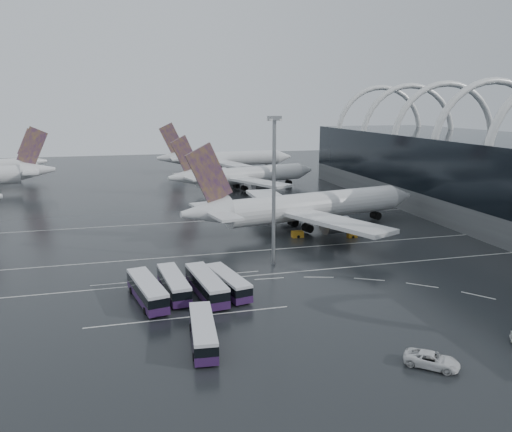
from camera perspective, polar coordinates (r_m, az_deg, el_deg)
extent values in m
plane|color=black|center=(90.37, 6.44, -5.76)|extent=(420.00, 420.00, 0.00)
torus|color=white|center=(140.40, 25.09, 7.27)|extent=(33.80, 1.80, 33.80)
torus|color=white|center=(155.46, 20.63, 8.08)|extent=(33.80, 1.80, 33.80)
torus|color=white|center=(171.31, 16.97, 8.70)|extent=(33.80, 1.80, 33.80)
torus|color=white|center=(187.74, 13.92, 9.19)|extent=(33.80, 1.80, 33.80)
cube|color=silver|center=(88.61, 6.90, -6.15)|extent=(120.00, 0.25, 0.01)
cube|color=silver|center=(101.12, 4.00, -3.68)|extent=(120.00, 0.25, 0.01)
cube|color=silver|center=(127.08, -0.04, -0.22)|extent=(120.00, 0.25, 0.01)
cube|color=silver|center=(70.29, -7.56, -11.36)|extent=(28.00, 0.25, 0.01)
cube|color=silver|center=(85.07, -8.95, -7.03)|extent=(28.00, 0.25, 0.01)
cylinder|color=silver|center=(116.70, 6.87, 1.23)|extent=(44.59, 15.29, 6.15)
cone|color=silver|center=(132.23, 16.07, 2.18)|extent=(7.51, 7.35, 6.15)
cone|color=silver|center=(104.07, -5.81, 0.44)|extent=(11.66, 8.24, 6.15)
cube|color=#351762|center=(103.06, -5.36, 4.76)|extent=(10.12, 2.76, 13.04)
cube|color=silver|center=(104.83, -4.73, 0.55)|extent=(8.66, 19.67, 0.53)
cube|color=silver|center=(103.85, 8.95, -0.64)|extent=(17.60, 27.23, 0.85)
cube|color=silver|center=(125.79, 1.91, 1.86)|extent=(7.46, 26.53, 0.85)
cylinder|color=slate|center=(109.03, 9.14, -1.04)|extent=(6.46, 4.75, 3.61)
cylinder|color=slate|center=(124.56, 4.01, 0.83)|extent=(6.46, 4.75, 3.61)
cube|color=black|center=(115.38, 5.06, -1.02)|extent=(13.87, 9.30, 2.33)
cylinder|color=silver|center=(168.97, -0.66, 4.74)|extent=(38.98, 15.46, 5.59)
cone|color=silver|center=(180.77, 5.56, 5.21)|extent=(7.03, 6.90, 5.59)
cone|color=silver|center=(158.59, -8.36, 4.42)|extent=(10.76, 7.90, 5.59)
cube|color=#351762|center=(158.08, -8.12, 7.01)|extent=(9.12, 2.96, 11.85)
cube|color=silver|center=(159.30, -7.72, 4.48)|extent=(8.68, 17.88, 0.48)
cube|color=silver|center=(156.81, 0.25, 3.89)|extent=(16.95, 24.53, 0.77)
cube|color=silver|center=(177.86, -3.64, 4.93)|extent=(8.00, 24.42, 0.77)
cylinder|color=slate|center=(161.39, 0.54, 3.52)|extent=(5.97, 4.54, 3.28)
cylinder|color=slate|center=(176.41, -2.31, 4.31)|extent=(5.97, 4.54, 3.28)
cube|color=black|center=(167.74, -1.81, 3.34)|extent=(12.77, 8.95, 2.12)
cylinder|color=silver|center=(214.63, -2.87, 6.59)|extent=(41.58, 7.97, 6.17)
cone|color=silver|center=(221.72, 3.15, 6.78)|extent=(6.65, 6.44, 6.17)
cone|color=silver|center=(209.63, -9.82, 6.56)|extent=(10.90, 6.63, 6.17)
cube|color=#351762|center=(209.08, -9.61, 8.72)|extent=(10.26, 1.09, 13.07)
cube|color=silver|center=(209.91, -9.24, 6.59)|extent=(5.62, 19.33, 0.53)
cube|color=silver|center=(200.86, -3.10, 5.97)|extent=(13.87, 27.61, 0.85)
cube|color=silver|center=(226.58, -4.76, 6.72)|extent=(11.73, 27.45, 0.85)
cylinder|color=slate|center=(205.46, -2.48, 5.59)|extent=(6.00, 3.87, 3.62)
cylinder|color=slate|center=(223.89, -3.74, 6.18)|extent=(6.00, 3.87, 3.62)
cube|color=black|center=(214.13, -3.97, 5.41)|extent=(13.05, 7.36, 2.34)
cone|color=silver|center=(183.45, -23.64, 4.83)|extent=(11.61, 7.80, 6.26)
cube|color=#351762|center=(182.67, -24.20, 7.28)|extent=(10.39, 2.18, 13.28)
cube|color=silver|center=(183.48, -24.31, 4.77)|extent=(7.69, 19.95, 0.54)
cone|color=silver|center=(216.46, -24.07, 5.68)|extent=(10.94, 8.27, 5.63)
cube|color=#351762|center=(215.69, -24.50, 7.54)|extent=(9.09, 3.35, 11.93)
cube|color=silver|center=(216.20, -24.57, 5.63)|extent=(9.39, 17.97, 0.49)
cube|color=#2F1542|center=(75.94, -12.31, -8.92)|extent=(5.59, 13.67, 1.13)
cube|color=black|center=(75.50, -12.35, -8.05)|extent=(5.60, 13.42, 1.33)
cube|color=silver|center=(75.19, -12.38, -7.41)|extent=(5.59, 13.67, 0.46)
cylinder|color=black|center=(72.59, -10.34, -10.22)|extent=(0.56, 1.08, 1.03)
cylinder|color=black|center=(71.95, -12.56, -10.54)|extent=(0.56, 1.08, 1.03)
cylinder|color=black|center=(80.27, -12.05, -8.01)|extent=(0.56, 1.08, 1.03)
cylinder|color=black|center=(79.70, -14.06, -8.27)|extent=(0.56, 1.08, 1.03)
cube|color=#2F1542|center=(77.96, -9.38, -8.24)|extent=(4.13, 12.93, 1.08)
cube|color=black|center=(77.55, -9.41, -7.43)|extent=(4.16, 12.69, 1.27)
cube|color=silver|center=(77.26, -9.43, -6.83)|extent=(4.13, 12.93, 0.44)
cylinder|color=black|center=(74.65, -7.70, -9.48)|extent=(0.44, 1.01, 0.98)
cylinder|color=black|center=(74.16, -9.78, -9.71)|extent=(0.44, 1.01, 0.98)
cylinder|color=black|center=(82.08, -9.00, -7.42)|extent=(0.44, 1.01, 0.98)
cylinder|color=black|center=(81.63, -10.88, -7.61)|extent=(0.44, 1.01, 0.98)
cube|color=#2F1542|center=(76.72, -5.68, -8.44)|extent=(4.76, 13.75, 1.14)
cube|color=black|center=(76.28, -5.70, -7.57)|extent=(4.79, 13.49, 1.35)
cube|color=silver|center=(75.97, -5.71, -6.93)|extent=(4.76, 13.75, 0.47)
cylinder|color=black|center=(73.45, -3.59, -9.74)|extent=(0.50, 1.08, 1.04)
cylinder|color=black|center=(72.66, -5.78, -10.04)|extent=(0.50, 1.08, 1.04)
cylinder|color=black|center=(81.11, -5.58, -7.55)|extent=(0.50, 1.08, 1.04)
cylinder|color=black|center=(80.40, -7.56, -7.79)|extent=(0.50, 1.08, 1.04)
cube|color=#2F1542|center=(77.90, -3.24, -8.12)|extent=(5.20, 12.54, 1.04)
cube|color=black|center=(77.51, -3.25, -7.34)|extent=(5.20, 12.31, 1.22)
cube|color=silver|center=(77.23, -3.25, -6.77)|extent=(5.20, 12.54, 0.42)
cylinder|color=black|center=(75.22, -1.10, -9.20)|extent=(0.52, 0.99, 0.94)
cylinder|color=black|center=(74.22, -2.95, -9.53)|extent=(0.52, 0.99, 0.94)
cylinder|color=black|center=(81.89, -3.49, -7.35)|extent=(0.52, 0.99, 0.94)
cylinder|color=black|center=(80.97, -5.20, -7.62)|extent=(0.52, 0.99, 0.94)
cube|color=#2F1542|center=(62.62, -6.07, -13.64)|extent=(3.71, 12.32, 1.03)
cube|color=black|center=(62.13, -6.09, -12.71)|extent=(3.75, 12.09, 1.21)
cube|color=silver|center=(61.79, -6.11, -12.03)|extent=(3.71, 12.32, 0.42)
cylinder|color=black|center=(59.44, -4.49, -15.55)|extent=(0.40, 0.96, 0.93)
cylinder|color=black|center=(59.29, -7.09, -15.68)|extent=(0.40, 0.96, 0.93)
cylinder|color=black|center=(66.35, -5.16, -12.38)|extent=(0.40, 0.96, 0.93)
cylinder|color=black|center=(66.23, -7.45, -12.50)|extent=(0.40, 0.96, 0.93)
imported|color=white|center=(60.76, 19.45, -15.23)|extent=(6.32, 5.98, 1.66)
cylinder|color=gray|center=(88.04, 2.05, 2.51)|extent=(0.65, 0.65, 25.84)
cube|color=gray|center=(86.66, 2.12, 11.12)|extent=(2.03, 2.03, 0.74)
cube|color=white|center=(86.67, 2.12, 10.94)|extent=(1.85, 1.85, 0.37)
cube|color=#B17817|center=(110.60, 10.92, -2.14)|extent=(2.06, 1.22, 1.12)
cube|color=slate|center=(123.56, 10.52, -0.54)|extent=(2.09, 1.23, 1.14)
cube|color=#B17817|center=(109.11, 4.76, -2.09)|extent=(2.50, 1.48, 1.36)
cube|color=#B17817|center=(120.22, 7.89, -0.80)|extent=(2.27, 1.34, 1.24)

